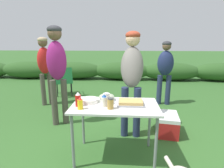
# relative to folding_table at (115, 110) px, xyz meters

# --- Properties ---
(ground_plane) EXTENTS (60.00, 60.00, 0.00)m
(ground_plane) POSITION_rel_folding_table_xyz_m (0.00, 0.00, -0.66)
(ground_plane) COLOR #336028
(shrub_hedge) EXTENTS (14.40, 0.90, 0.72)m
(shrub_hedge) POSITION_rel_folding_table_xyz_m (0.00, 5.08, -0.30)
(shrub_hedge) COLOR #2D5623
(shrub_hedge) RESTS_ON ground
(folding_table) EXTENTS (1.10, 0.64, 0.74)m
(folding_table) POSITION_rel_folding_table_xyz_m (0.00, 0.00, 0.00)
(folding_table) COLOR silver
(folding_table) RESTS_ON ground
(food_tray) EXTENTS (0.34, 0.23, 0.06)m
(food_tray) POSITION_rel_folding_table_xyz_m (0.20, 0.03, 0.10)
(food_tray) COLOR #9E9EA3
(food_tray) RESTS_ON folding_table
(plate_stack) EXTENTS (0.23, 0.23, 0.05)m
(plate_stack) POSITION_rel_folding_table_xyz_m (-0.34, 0.08, 0.10)
(plate_stack) COLOR white
(plate_stack) RESTS_ON folding_table
(mixing_bowl) EXTENTS (0.21, 0.21, 0.09)m
(mixing_bowl) POSITION_rel_folding_table_xyz_m (-0.12, 0.18, 0.12)
(mixing_bowl) COLOR #ADBC99
(mixing_bowl) RESTS_ON folding_table
(paper_cup_stack) EXTENTS (0.08, 0.08, 0.14)m
(paper_cup_stack) POSITION_rel_folding_table_xyz_m (-0.11, 0.02, 0.15)
(paper_cup_stack) COLOR white
(paper_cup_stack) RESTS_ON folding_table
(spice_jar) EXTENTS (0.07, 0.07, 0.14)m
(spice_jar) POSITION_rel_folding_table_xyz_m (-0.05, -0.14, 0.14)
(spice_jar) COLOR #B2893D
(spice_jar) RESTS_ON folding_table
(mustard_bottle) EXTENTS (0.06, 0.06, 0.15)m
(mustard_bottle) POSITION_rel_folding_table_xyz_m (-0.40, -0.17, 0.15)
(mustard_bottle) COLOR yellow
(mustard_bottle) RESTS_ON folding_table
(mayo_bottle) EXTENTS (0.08, 0.08, 0.16)m
(mayo_bottle) POSITION_rel_folding_table_xyz_m (-0.13, -0.06, 0.15)
(mayo_bottle) COLOR silver
(mayo_bottle) RESTS_ON folding_table
(ketchup_bottle) EXTENTS (0.07, 0.07, 0.18)m
(ketchup_bottle) POSITION_rel_folding_table_xyz_m (-0.45, -0.07, 0.16)
(ketchup_bottle) COLOR red
(ketchup_bottle) RESTS_ON folding_table
(standing_person_in_gray_fleece) EXTENTS (0.38, 0.51, 1.69)m
(standing_person_in_gray_fleece) POSITION_rel_folding_table_xyz_m (0.23, 0.68, 0.41)
(standing_person_in_gray_fleece) COLOR #232D4C
(standing_person_in_gray_fleece) RESTS_ON ground
(standing_person_in_olive_jacket) EXTENTS (0.40, 0.41, 1.64)m
(standing_person_in_olive_jacket) POSITION_rel_folding_table_xyz_m (-1.79, 1.95, 0.37)
(standing_person_in_olive_jacket) COLOR #4C473D
(standing_person_in_olive_jacket) RESTS_ON ground
(standing_person_in_dark_puffer) EXTENTS (0.42, 0.37, 1.80)m
(standing_person_in_dark_puffer) POSITION_rel_folding_table_xyz_m (-1.08, 0.91, 0.48)
(standing_person_in_dark_puffer) COLOR #4C473D
(standing_person_in_dark_puffer) RESTS_ON ground
(standing_person_in_navy_coat) EXTENTS (0.39, 0.29, 1.54)m
(standing_person_in_navy_coat) POSITION_rel_folding_table_xyz_m (1.09, 2.15, 0.28)
(standing_person_in_navy_coat) COLOR #232D4C
(standing_person_in_navy_coat) RESTS_ON ground
(camp_chair_green_behind_table) EXTENTS (0.64, 0.72, 0.83)m
(camp_chair_green_behind_table) POSITION_rel_folding_table_xyz_m (-1.61, 2.68, -0.20)
(camp_chair_green_behind_table) COLOR #19602D
(camp_chair_green_behind_table) RESTS_ON ground
(cooler_box) EXTENTS (0.38, 0.52, 0.34)m
(cooler_box) POSITION_rel_folding_table_xyz_m (0.86, 0.67, -0.49)
(cooler_box) COLOR #B21E1E
(cooler_box) RESTS_ON ground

